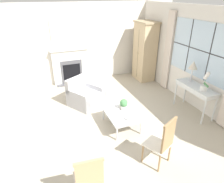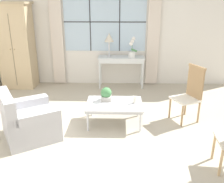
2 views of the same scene
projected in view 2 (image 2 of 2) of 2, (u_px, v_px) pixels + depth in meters
The scene contains 11 objects.
ground_plane at pixel (96, 138), 4.23m from camera, with size 14.00×14.00×0.00m, color #B2A893.
wall_back_windowed at pixel (105, 32), 6.58m from camera, with size 7.20×0.14×2.80m.
armoire at pixel (17, 46), 6.41m from camera, with size 0.89×0.63×2.17m.
console_table at pixel (121, 60), 6.52m from camera, with size 1.20×0.45×0.81m.
table_lamp at pixel (109, 38), 6.39m from camera, with size 0.24×0.24×0.60m.
potted_orchid at pixel (132, 49), 6.37m from camera, with size 0.22×0.17×0.52m.
armchair_upholstered at pixel (28, 122), 4.19m from camera, with size 1.16×1.18×0.83m.
side_chair_wooden at pixel (190, 91), 4.70m from camera, with size 0.58×0.58×1.07m.
coffee_table at pixel (114, 105), 4.62m from camera, with size 1.03×0.73×0.41m.
potted_plant_small at pixel (106, 94), 4.70m from camera, with size 0.20×0.20×0.26m.
pillar_candle at pixel (135, 100), 4.59m from camera, with size 0.09×0.09×0.15m.
Camera 2 is at (0.37, -3.69, 2.20)m, focal length 40.00 mm.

